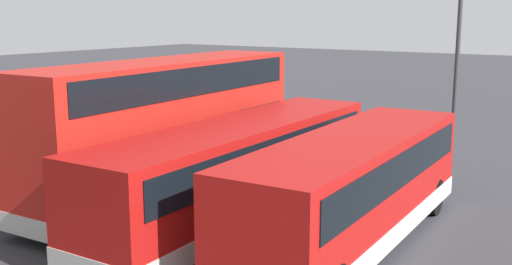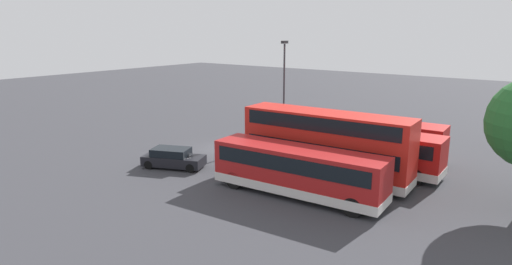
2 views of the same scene
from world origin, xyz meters
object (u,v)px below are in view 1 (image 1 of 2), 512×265
Objects in this scene: bus_single_deck_second at (240,168)px; bus_single_deck_fourth at (90,138)px; bus_single_deck_near_end at (353,186)px; lamp_post_tall at (458,39)px; bus_double_decker_third at (167,125)px; car_hatchback_silver at (238,121)px.

bus_single_deck_fourth is at bearing -5.18° from bus_single_deck_second.
bus_single_deck_near_end is at bearing 177.24° from bus_single_deck_fourth.
lamp_post_tall reaches higher than bus_single_deck_fourth.
car_hatchback_silver is at bearing -66.51° from bus_double_decker_third.
lamp_post_tall is (-6.99, -7.92, 2.66)m from bus_double_decker_third.
bus_double_decker_third is (3.46, -0.76, 0.83)m from bus_single_deck_second.
bus_single_deck_second is 2.47× the size of car_hatchback_silver.
bus_single_deck_fourth is 10.18m from car_hatchback_silver.
bus_double_decker_third reaches higher than bus_single_deck_fourth.
bus_single_deck_fourth is at bearing 37.04° from lamp_post_tall.
bus_single_deck_second and bus_single_deck_fourth have the same top height.
bus_single_deck_near_end is 2.20× the size of car_hatchback_silver.
car_hatchback_silver is at bearing -54.04° from bus_single_deck_second.
lamp_post_tall is at bearing -142.96° from bus_single_deck_fourth.
bus_single_deck_second is at bearing 125.96° from car_hatchback_silver.
bus_single_deck_near_end reaches higher than car_hatchback_silver.
car_hatchback_silver is (11.34, -10.63, -0.92)m from bus_single_deck_near_end.
bus_double_decker_third is 1.30× the size of lamp_post_tall.
bus_single_deck_fourth is (7.12, -0.65, -0.00)m from bus_single_deck_second.
bus_single_deck_fourth is 2.27× the size of car_hatchback_silver.
bus_double_decker_third is at bearing 48.57° from lamp_post_tall.
bus_single_deck_near_end is 1.18× the size of lamp_post_tall.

